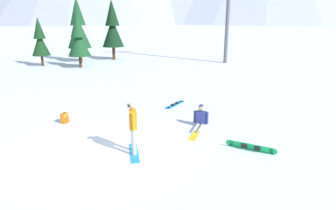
# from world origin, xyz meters

# --- Properties ---
(ground_plane) EXTENTS (800.00, 800.00, 0.00)m
(ground_plane) POSITION_xyz_m (0.00, 0.00, 0.00)
(ground_plane) COLOR white
(snowboarder_foreground) EXTENTS (0.35, 1.49, 1.79)m
(snowboarder_foreground) POSITION_xyz_m (1.20, -0.71, 0.95)
(snowboarder_foreground) COLOR #1E8CD8
(snowboarder_foreground) RESTS_ON ground_plane
(snowboarder_midground) EXTENTS (1.10, 1.74, 0.95)m
(snowboarder_midground) POSITION_xyz_m (3.92, 1.40, 0.33)
(snowboarder_midground) COLOR #B7B7BC
(snowboarder_midground) RESTS_ON ground_plane
(loose_snowboard_near_left) EXTENTS (1.29, 1.53, 0.09)m
(loose_snowboard_near_left) POSITION_xyz_m (3.34, 4.69, 0.02)
(loose_snowboard_near_left) COLOR #1E8CD8
(loose_snowboard_near_left) RESTS_ON ground_plane
(loose_snowboard_far_spare) EXTENTS (1.52, 1.10, 0.26)m
(loose_snowboard_far_spare) POSITION_xyz_m (5.16, -0.97, 0.14)
(loose_snowboard_far_spare) COLOR #19B259
(loose_snowboard_far_spare) RESTS_ON ground_plane
(backpack_orange) EXTENTS (0.35, 0.38, 0.47)m
(backpack_orange) POSITION_xyz_m (-1.73, 2.57, 0.21)
(backpack_orange) COLOR orange
(backpack_orange) RESTS_ON ground_plane
(pine_tree_twin) EXTENTS (1.58, 1.58, 4.30)m
(pine_tree_twin) POSITION_xyz_m (-7.00, 18.41, 2.34)
(pine_tree_twin) COLOR #472D19
(pine_tree_twin) RESTS_ON ground_plane
(pine_tree_young) EXTENTS (2.24, 2.24, 6.18)m
(pine_tree_young) POSITION_xyz_m (-3.95, 20.70, 3.37)
(pine_tree_young) COLOR #472D19
(pine_tree_young) RESTS_ON ground_plane
(pine_tree_short) EXTENTS (2.20, 2.20, 6.03)m
(pine_tree_short) POSITION_xyz_m (-0.73, 21.75, 3.28)
(pine_tree_short) COLOR #472D19
(pine_tree_short) RESTS_ON ground_plane
(pine_tree_tall) EXTENTS (1.94, 1.94, 4.64)m
(pine_tree_tall) POSITION_xyz_m (-3.40, 17.09, 2.53)
(pine_tree_tall) COLOR #472D19
(pine_tree_tall) RESTS_ON ground_plane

